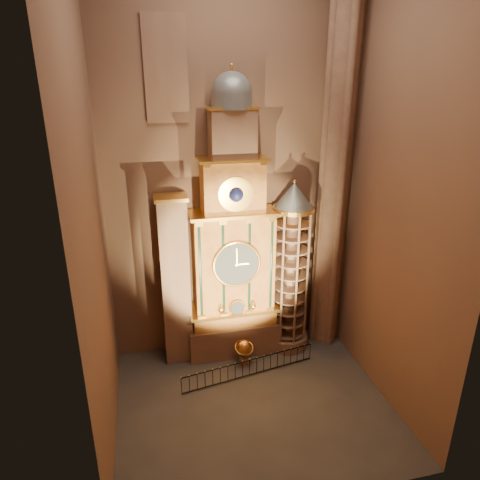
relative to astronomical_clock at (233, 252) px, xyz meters
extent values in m
plane|color=#383330|center=(0.00, -4.96, -6.68)|extent=(14.00, 14.00, 0.00)
plane|color=brown|center=(0.00, 1.04, 4.32)|extent=(22.00, 0.00, 22.00)
plane|color=brown|center=(-7.00, -4.96, 4.32)|extent=(0.00, 22.00, 22.00)
plane|color=brown|center=(7.00, -4.96, 4.32)|extent=(0.00, 22.00, 22.00)
cube|color=#8C634C|center=(0.00, 0.04, -5.68)|extent=(5.60, 2.20, 2.00)
cube|color=#9D4622|center=(0.00, 0.04, -4.18)|extent=(5.00, 2.00, 1.00)
cube|color=#FFBB4B|center=(0.00, -0.01, -3.63)|extent=(5.40, 2.30, 0.18)
cube|color=#9D4622|center=(0.00, 0.04, -0.68)|extent=(4.60, 2.00, 6.00)
cylinder|color=black|center=(-2.05, -0.82, -0.68)|extent=(0.32, 0.32, 5.60)
cylinder|color=black|center=(-0.75, -0.82, -0.68)|extent=(0.32, 0.32, 5.60)
cylinder|color=black|center=(0.75, -0.82, -0.68)|extent=(0.32, 0.32, 5.60)
cylinder|color=black|center=(2.05, -0.82, -0.68)|extent=(0.32, 0.32, 5.60)
cube|color=#FFBB4B|center=(0.00, -0.01, 2.37)|extent=(5.00, 2.25, 0.18)
cylinder|color=#2D3033|center=(0.00, -0.97, -0.38)|extent=(2.60, 0.12, 2.60)
torus|color=#FFBB4B|center=(0.00, -1.02, -0.38)|extent=(2.80, 0.16, 2.80)
cylinder|color=#FFBB4B|center=(0.00, -1.12, -3.08)|extent=(0.90, 0.10, 0.90)
sphere|color=#FFBB4B|center=(-0.95, -1.07, -3.13)|extent=(0.36, 0.36, 0.36)
sphere|color=#FFBB4B|center=(0.95, -1.07, -3.13)|extent=(0.36, 0.36, 0.36)
cube|color=#9D4622|center=(0.00, 0.04, 3.82)|extent=(3.40, 1.80, 3.00)
sphere|color=#0D1643|center=(0.00, -0.87, 3.62)|extent=(0.80, 0.80, 0.80)
cube|color=#FFBB4B|center=(0.00, -0.01, 5.37)|extent=(3.80, 2.00, 0.15)
cube|color=#8C634C|center=(0.00, 0.04, 6.62)|extent=(2.40, 1.60, 2.60)
sphere|color=slate|center=(0.00, 0.04, 8.72)|extent=(2.10, 2.10, 2.10)
cylinder|color=#FFBB4B|center=(0.00, 0.04, 9.62)|extent=(0.14, 0.14, 0.80)
cube|color=#8C634C|center=(-3.40, 0.04, -1.68)|extent=(1.60, 1.40, 10.00)
cube|color=#FFBB4B|center=(-3.40, -0.38, -3.68)|extent=(1.35, 0.10, 2.10)
cube|color=#4B2514|center=(-3.40, -0.44, -3.68)|extent=(1.05, 0.04, 1.75)
cube|color=#FFBB4B|center=(-3.40, -0.38, -1.08)|extent=(1.35, 0.10, 2.10)
cube|color=#4B2514|center=(-3.40, -0.44, -1.08)|extent=(1.05, 0.04, 1.75)
cube|color=#FFBB4B|center=(-3.40, -0.38, 1.52)|extent=(1.35, 0.10, 2.10)
cube|color=#4B2514|center=(-3.40, -0.44, 1.52)|extent=(1.05, 0.04, 1.75)
cube|color=#FFBB4B|center=(-3.40, 0.04, 3.42)|extent=(1.80, 1.60, 0.20)
cylinder|color=#8C634C|center=(3.50, -0.26, -6.28)|extent=(2.50, 2.50, 0.80)
cylinder|color=#8C634C|center=(3.50, -0.26, -1.78)|extent=(0.70, 0.70, 8.20)
cylinder|color=#FFBB4B|center=(3.50, -0.26, 2.42)|extent=(2.40, 2.40, 0.25)
cone|color=slate|center=(3.50, -0.26, 3.22)|extent=(2.30, 2.30, 1.50)
sphere|color=#FFBB4B|center=(3.50, -0.26, 4.02)|extent=(0.20, 0.20, 0.20)
cylinder|color=#8C634C|center=(6.10, 0.04, 4.32)|extent=(1.60, 1.60, 22.00)
cylinder|color=#8C634C|center=(6.90, 0.04, 4.32)|extent=(0.44, 0.44, 22.00)
cylinder|color=#8C634C|center=(5.30, 0.04, 4.32)|extent=(0.44, 0.44, 22.00)
cylinder|color=#8C634C|center=(6.10, 0.84, 4.32)|extent=(0.44, 0.44, 22.00)
cylinder|color=#8C634C|center=(6.10, -0.76, 4.32)|extent=(0.44, 0.44, 22.00)
cube|color=navy|center=(-3.20, 0.98, 9.82)|extent=(2.00, 0.10, 5.00)
cube|color=#8C634C|center=(-3.20, 0.92, 9.82)|extent=(2.20, 0.06, 5.20)
cylinder|color=#8C634C|center=(0.30, -1.63, -6.32)|extent=(0.61, 0.61, 0.71)
sphere|color=#CE863A|center=(0.30, -1.63, -5.51)|extent=(0.92, 0.92, 0.92)
torus|color=#CE863A|center=(0.30, -1.63, -5.51)|extent=(1.27, 1.21, 0.49)
cube|color=black|center=(0.34, -2.80, -5.57)|extent=(7.94, 1.47, 0.05)
cube|color=black|center=(0.34, -2.80, -6.58)|extent=(7.94, 1.47, 0.05)
camera|label=1|loc=(-4.79, -22.48, 9.30)|focal=32.00mm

